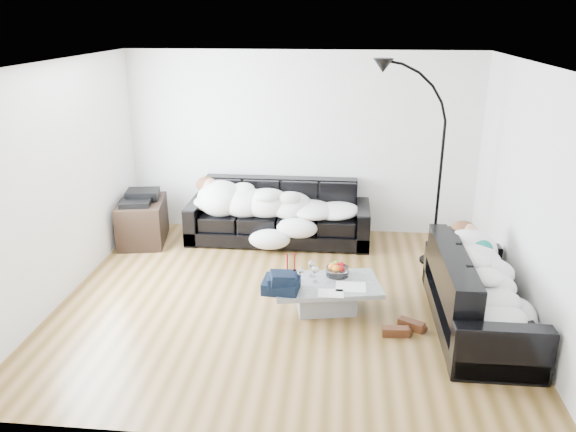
# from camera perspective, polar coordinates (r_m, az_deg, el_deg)

# --- Properties ---
(ground) EXTENTS (5.00, 5.00, 0.00)m
(ground) POSITION_cam_1_polar(r_m,az_deg,el_deg) (6.44, -0.27, -8.46)
(ground) COLOR brown
(ground) RESTS_ON ground
(wall_back) EXTENTS (5.00, 0.02, 2.60)m
(wall_back) POSITION_cam_1_polar(r_m,az_deg,el_deg) (8.10, 1.38, 7.34)
(wall_back) COLOR silver
(wall_back) RESTS_ON ground
(wall_left) EXTENTS (0.02, 4.50, 2.60)m
(wall_left) POSITION_cam_1_polar(r_m,az_deg,el_deg) (6.67, -22.22, 3.09)
(wall_left) COLOR silver
(wall_left) RESTS_ON ground
(wall_right) EXTENTS (0.02, 4.50, 2.60)m
(wall_right) POSITION_cam_1_polar(r_m,az_deg,el_deg) (6.21, 23.34, 1.76)
(wall_right) COLOR silver
(wall_right) RESTS_ON ground
(ceiling) EXTENTS (5.00, 5.00, 0.00)m
(ceiling) POSITION_cam_1_polar(r_m,az_deg,el_deg) (5.69, -0.31, 15.26)
(ceiling) COLOR white
(ceiling) RESTS_ON ground
(sofa_back) EXTENTS (2.55, 0.88, 0.83)m
(sofa_back) POSITION_cam_1_polar(r_m,az_deg,el_deg) (7.91, -0.97, 0.36)
(sofa_back) COLOR black
(sofa_back) RESTS_ON ground
(sofa_right) EXTENTS (0.86, 2.00, 0.81)m
(sofa_right) POSITION_cam_1_polar(r_m,az_deg,el_deg) (6.07, 18.93, -7.21)
(sofa_right) COLOR black
(sofa_right) RESTS_ON ground
(sleeper_back) EXTENTS (2.16, 0.74, 0.43)m
(sleeper_back) POSITION_cam_1_polar(r_m,az_deg,el_deg) (7.79, -1.02, 1.76)
(sleeper_back) COLOR white
(sleeper_back) RESTS_ON sofa_back
(sleeper_right) EXTENTS (0.72, 1.71, 0.42)m
(sleeper_right) POSITION_cam_1_polar(r_m,az_deg,el_deg) (5.97, 19.17, -5.28)
(sleeper_right) COLOR white
(sleeper_right) RESTS_ON sofa_right
(teal_cushion) EXTENTS (0.42, 0.38, 0.20)m
(teal_cushion) POSITION_cam_1_polar(r_m,az_deg,el_deg) (6.48, 17.57, -2.24)
(teal_cushion) COLOR #0E6759
(teal_cushion) RESTS_ON sofa_right
(coffee_table) EXTENTS (1.23, 0.86, 0.33)m
(coffee_table) POSITION_cam_1_polar(r_m,az_deg,el_deg) (6.16, 3.92, -8.17)
(coffee_table) COLOR #939699
(coffee_table) RESTS_ON ground
(fruit_bowl) EXTENTS (0.31, 0.31, 0.16)m
(fruit_bowl) POSITION_cam_1_polar(r_m,az_deg,el_deg) (6.23, 5.04, -5.37)
(fruit_bowl) COLOR white
(fruit_bowl) RESTS_ON coffee_table
(wine_glass_a) EXTENTS (0.10, 0.10, 0.19)m
(wine_glass_a) POSITION_cam_1_polar(r_m,az_deg,el_deg) (6.18, 2.42, -5.36)
(wine_glass_a) COLOR white
(wine_glass_a) RESTS_ON coffee_table
(wine_glass_b) EXTENTS (0.08, 0.08, 0.16)m
(wine_glass_b) POSITION_cam_1_polar(r_m,az_deg,el_deg) (6.08, 1.33, -5.98)
(wine_glass_b) COLOR white
(wine_glass_b) RESTS_ON coffee_table
(wine_glass_c) EXTENTS (0.08, 0.08, 0.18)m
(wine_glass_c) POSITION_cam_1_polar(r_m,az_deg,el_deg) (6.07, 2.81, -5.94)
(wine_glass_c) COLOR white
(wine_glass_c) RESTS_ON coffee_table
(candle_left) EXTENTS (0.05, 0.05, 0.23)m
(candle_left) POSITION_cam_1_polar(r_m,az_deg,el_deg) (6.25, -0.08, -4.86)
(candle_left) COLOR maroon
(candle_left) RESTS_ON coffee_table
(candle_right) EXTENTS (0.05, 0.05, 0.22)m
(candle_right) POSITION_cam_1_polar(r_m,az_deg,el_deg) (6.29, 0.67, -4.72)
(candle_right) COLOR maroon
(candle_right) RESTS_ON coffee_table
(newspaper_a) EXTENTS (0.32, 0.24, 0.01)m
(newspaper_a) POSITION_cam_1_polar(r_m,az_deg,el_deg) (6.02, 6.40, -7.14)
(newspaper_a) COLOR silver
(newspaper_a) RESTS_ON coffee_table
(newspaper_b) EXTENTS (0.27, 0.20, 0.01)m
(newspaper_b) POSITION_cam_1_polar(r_m,az_deg,el_deg) (5.87, 4.37, -7.81)
(newspaper_b) COLOR silver
(newspaper_b) RESTS_ON coffee_table
(navy_jacket) EXTENTS (0.41, 0.34, 0.20)m
(navy_jacket) POSITION_cam_1_polar(r_m,az_deg,el_deg) (5.82, -0.71, -6.10)
(navy_jacket) COLOR black
(navy_jacket) RESTS_ON coffee_table
(shoes) EXTENTS (0.50, 0.39, 0.10)m
(shoes) POSITION_cam_1_polar(r_m,az_deg,el_deg) (5.92, 11.61, -11.07)
(shoes) COLOR #472311
(shoes) RESTS_ON ground
(av_cabinet) EXTENTS (0.75, 0.97, 0.60)m
(av_cabinet) POSITION_cam_1_polar(r_m,az_deg,el_deg) (8.16, -14.55, -0.53)
(av_cabinet) COLOR black
(av_cabinet) RESTS_ON ground
(stereo) EXTENTS (0.49, 0.41, 0.13)m
(stereo) POSITION_cam_1_polar(r_m,az_deg,el_deg) (8.05, -14.78, 1.92)
(stereo) COLOR black
(stereo) RESTS_ON av_cabinet
(floor_lamp) EXTENTS (0.86, 0.46, 2.26)m
(floor_lamp) POSITION_cam_1_polar(r_m,az_deg,el_deg) (7.23, 15.17, 3.69)
(floor_lamp) COLOR black
(floor_lamp) RESTS_ON ground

